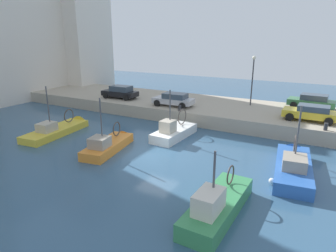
# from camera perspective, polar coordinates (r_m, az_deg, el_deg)

# --- Properties ---
(water_surface) EXTENTS (80.00, 80.00, 0.00)m
(water_surface) POSITION_cam_1_polar(r_m,az_deg,el_deg) (20.70, -2.10, -5.30)
(water_surface) COLOR #335675
(water_surface) RESTS_ON ground
(quay_wall) EXTENTS (9.00, 56.00, 1.20)m
(quay_wall) POSITION_cam_1_polar(r_m,az_deg,el_deg) (30.46, 9.16, 2.97)
(quay_wall) COLOR #ADA08C
(quay_wall) RESTS_ON ground
(fishing_boat_orange) EXTENTS (5.83, 2.54, 4.68)m
(fishing_boat_orange) POSITION_cam_1_polar(r_m,az_deg,el_deg) (21.86, -11.01, -4.06)
(fishing_boat_orange) COLOR orange
(fishing_boat_orange) RESTS_ON ground
(fishing_boat_blue) EXTENTS (7.08, 2.72, 5.10)m
(fishing_boat_blue) POSITION_cam_1_polar(r_m,az_deg,el_deg) (19.51, 22.82, -7.81)
(fishing_boat_blue) COLOR #2D60B7
(fishing_boat_blue) RESTS_ON ground
(fishing_boat_yellow) EXTENTS (6.97, 2.54, 4.97)m
(fishing_boat_yellow) POSITION_cam_1_polar(r_m,az_deg,el_deg) (26.62, -20.03, -1.04)
(fishing_boat_yellow) COLOR gold
(fishing_boat_yellow) RESTS_ON ground
(fishing_boat_white) EXTENTS (5.50, 2.16, 4.78)m
(fishing_boat_white) POSITION_cam_1_polar(r_m,az_deg,el_deg) (24.13, 1.59, -1.72)
(fishing_boat_white) COLOR white
(fishing_boat_white) RESTS_ON ground
(fishing_boat_green) EXTENTS (6.28, 1.97, 4.14)m
(fishing_boat_green) POSITION_cam_1_polar(r_m,az_deg,el_deg) (14.47, 9.93, -15.45)
(fishing_boat_green) COLOR #388951
(fishing_boat_green) RESTS_ON ground
(parked_car_green) EXTENTS (2.15, 4.23, 1.36)m
(parked_car_green) POSITION_cam_1_polar(r_m,az_deg,el_deg) (31.44, 25.98, 4.33)
(parked_car_green) COLOR #387547
(parked_car_green) RESTS_ON quay_wall
(parked_car_silver) EXTENTS (2.09, 4.07, 1.29)m
(parked_car_silver) POSITION_cam_1_polar(r_m,az_deg,el_deg) (29.27, 1.13, 5.16)
(parked_car_silver) COLOR #B7B7BC
(parked_car_silver) RESTS_ON quay_wall
(parked_car_yellow) EXTENTS (1.96, 4.19, 1.29)m
(parked_car_yellow) POSITION_cam_1_polar(r_m,az_deg,el_deg) (26.71, 25.82, 2.33)
(parked_car_yellow) COLOR gold
(parked_car_yellow) RESTS_ON quay_wall
(parked_car_black) EXTENTS (1.97, 4.05, 1.40)m
(parked_car_black) POSITION_cam_1_polar(r_m,az_deg,el_deg) (33.44, -9.17, 6.50)
(parked_car_black) COLOR black
(parked_car_black) RESTS_ON quay_wall
(mooring_bollard_south) EXTENTS (0.28, 0.28, 0.55)m
(mooring_bollard_south) POSITION_cam_1_polar(r_m,az_deg,el_deg) (24.55, 28.09, -0.12)
(mooring_bollard_south) COLOR #2D2D33
(mooring_bollard_south) RESTS_ON quay_wall
(mooring_bollard_mid) EXTENTS (0.28, 0.28, 0.55)m
(mooring_bollard_mid) POSITION_cam_1_polar(r_m,az_deg,el_deg) (27.32, 2.26, 3.45)
(mooring_bollard_mid) COLOR #2D2D33
(mooring_bollard_mid) RESTS_ON quay_wall
(quay_streetlamp) EXTENTS (0.36, 0.36, 4.83)m
(quay_streetlamp) POSITION_cam_1_polar(r_m,az_deg,el_deg) (30.35, 16.04, 9.89)
(quay_streetlamp) COLOR #38383D
(quay_streetlamp) RESTS_ON quay_wall
(waterfront_building_east_mid) EXTENTS (7.32, 8.51, 20.62)m
(waterfront_building_east_mid) POSITION_cam_1_polar(r_m,az_deg,el_deg) (47.54, -17.72, 19.16)
(waterfront_building_east_mid) COLOR silver
(waterfront_building_east_mid) RESTS_ON ground
(waterfront_building_east) EXTENTS (11.13, 7.42, 14.69)m
(waterfront_building_east) POSITION_cam_1_polar(r_m,az_deg,el_deg) (43.57, -27.75, 14.43)
(waterfront_building_east) COLOR silver
(waterfront_building_east) RESTS_ON ground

